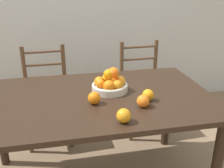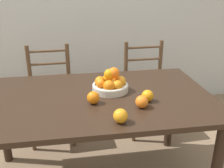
% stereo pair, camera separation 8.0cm
% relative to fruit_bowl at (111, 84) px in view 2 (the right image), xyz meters
% --- Properties ---
extents(wall_back, '(8.00, 0.06, 2.60)m').
position_rel_fruit_bowl_xyz_m(wall_back, '(-0.13, 1.43, 0.48)').
color(wall_back, beige).
rests_on(wall_back, ground_plane).
extents(dining_table, '(1.65, 0.99, 0.76)m').
position_rel_fruit_bowl_xyz_m(dining_table, '(-0.13, -0.08, -0.15)').
color(dining_table, black).
rests_on(dining_table, ground_plane).
extents(fruit_bowl, '(0.26, 0.26, 0.18)m').
position_rel_fruit_bowl_xyz_m(fruit_bowl, '(0.00, 0.00, 0.00)').
color(fruit_bowl, beige).
rests_on(fruit_bowl, dining_table).
extents(orange_loose_0, '(0.08, 0.08, 0.08)m').
position_rel_fruit_bowl_xyz_m(orange_loose_0, '(-0.01, -0.46, -0.01)').
color(orange_loose_0, orange).
rests_on(orange_loose_0, dining_table).
extents(orange_loose_1, '(0.08, 0.08, 0.08)m').
position_rel_fruit_bowl_xyz_m(orange_loose_1, '(-0.14, -0.19, -0.01)').
color(orange_loose_1, orange).
rests_on(orange_loose_1, dining_table).
extents(orange_loose_2, '(0.08, 0.08, 0.08)m').
position_rel_fruit_bowl_xyz_m(orange_loose_2, '(0.15, -0.29, -0.02)').
color(orange_loose_2, orange).
rests_on(orange_loose_2, dining_table).
extents(orange_loose_3, '(0.08, 0.08, 0.08)m').
position_rel_fruit_bowl_xyz_m(orange_loose_3, '(0.22, -0.21, -0.02)').
color(orange_loose_3, orange).
rests_on(orange_loose_3, dining_table).
extents(chair_left, '(0.44, 0.42, 0.93)m').
position_rel_fruit_bowl_xyz_m(chair_left, '(-0.49, 0.69, -0.35)').
color(chair_left, '#513823').
rests_on(chair_left, ground_plane).
extents(chair_right, '(0.44, 0.42, 0.93)m').
position_rel_fruit_bowl_xyz_m(chair_right, '(0.48, 0.69, -0.35)').
color(chair_right, '#513823').
rests_on(chair_right, ground_plane).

